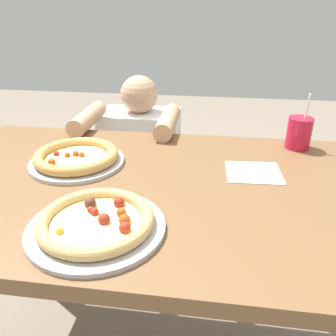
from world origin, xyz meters
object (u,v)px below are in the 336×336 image
(pizza_near, at_px, (97,222))
(drink_cup_colored, at_px, (299,133))
(pizza_far, at_px, (77,158))
(diner_seated, at_px, (142,176))

(pizza_near, relative_size, drink_cup_colored, 1.62)
(pizza_far, xyz_separation_m, diner_seated, (0.07, 0.57, -0.35))
(pizza_far, height_order, drink_cup_colored, drink_cup_colored)
(pizza_far, xyz_separation_m, drink_cup_colored, (0.71, 0.23, 0.03))
(pizza_far, relative_size, drink_cup_colored, 1.54)
(pizza_near, bearing_deg, drink_cup_colored, 46.21)
(drink_cup_colored, bearing_deg, pizza_near, -133.79)
(pizza_near, distance_m, diner_seated, 0.97)
(pizza_far, distance_m, drink_cup_colored, 0.75)
(pizza_near, xyz_separation_m, drink_cup_colored, (0.54, 0.56, 0.04))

